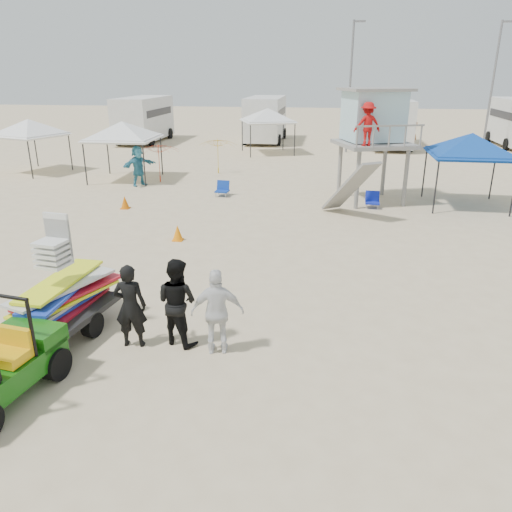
# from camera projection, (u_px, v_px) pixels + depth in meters

# --- Properties ---
(ground) EXTENTS (140.00, 140.00, 0.00)m
(ground) POSITION_uv_depth(u_px,v_px,m) (201.00, 386.00, 8.49)
(ground) COLOR beige
(ground) RESTS_ON ground
(surf_trailer) EXTENTS (1.63, 2.58, 2.20)m
(surf_trailer) POSITION_uv_depth(u_px,v_px,m) (63.00, 292.00, 9.96)
(surf_trailer) COLOR black
(surf_trailer) RESTS_ON ground
(man_left) EXTENTS (0.66, 0.48, 1.69)m
(man_left) POSITION_uv_depth(u_px,v_px,m) (130.00, 306.00, 9.50)
(man_left) COLOR black
(man_left) RESTS_ON ground
(man_mid) EXTENTS (1.04, 0.94, 1.75)m
(man_mid) POSITION_uv_depth(u_px,v_px,m) (177.00, 302.00, 9.60)
(man_mid) COLOR black
(man_mid) RESTS_ON ground
(man_right) EXTENTS (1.05, 0.59, 1.68)m
(man_right) POSITION_uv_depth(u_px,v_px,m) (218.00, 312.00, 9.26)
(man_right) COLOR white
(man_right) RESTS_ON ground
(lifeguard_tower) EXTENTS (3.46, 3.46, 4.34)m
(lifeguard_tower) POSITION_uv_depth(u_px,v_px,m) (373.00, 120.00, 19.58)
(lifeguard_tower) COLOR gray
(lifeguard_tower) RESTS_ON ground
(canopy_blue) EXTENTS (2.92, 2.92, 3.25)m
(canopy_blue) POSITION_uv_depth(u_px,v_px,m) (472.00, 137.00, 18.95)
(canopy_blue) COLOR black
(canopy_blue) RESTS_ON ground
(canopy_white_a) EXTENTS (3.12, 3.12, 3.20)m
(canopy_white_a) POSITION_uv_depth(u_px,v_px,m) (122.00, 124.00, 23.79)
(canopy_white_a) COLOR black
(canopy_white_a) RESTS_ON ground
(canopy_white_b) EXTENTS (3.51, 3.51, 3.14)m
(canopy_white_b) POSITION_uv_depth(u_px,v_px,m) (28.00, 122.00, 25.64)
(canopy_white_b) COLOR black
(canopy_white_b) RESTS_ON ground
(canopy_white_c) EXTENTS (3.83, 3.83, 3.25)m
(canopy_white_c) POSITION_uv_depth(u_px,v_px,m) (268.00, 111.00, 31.68)
(canopy_white_c) COLOR black
(canopy_white_c) RESTS_ON ground
(umbrella_a) EXTENTS (2.59, 2.61, 1.84)m
(umbrella_a) POSITION_uv_depth(u_px,v_px,m) (159.00, 163.00, 23.83)
(umbrella_a) COLOR red
(umbrella_a) RESTS_ON ground
(umbrella_b) EXTENTS (2.77, 2.78, 1.81)m
(umbrella_b) POSITION_uv_depth(u_px,v_px,m) (218.00, 156.00, 25.88)
(umbrella_b) COLOR yellow
(umbrella_b) RESTS_ON ground
(cone_near) EXTENTS (0.34, 0.34, 0.50)m
(cone_near) POSITION_uv_depth(u_px,v_px,m) (125.00, 202.00, 19.42)
(cone_near) COLOR #D86206
(cone_near) RESTS_ON ground
(cone_far) EXTENTS (0.34, 0.34, 0.50)m
(cone_far) POSITION_uv_depth(u_px,v_px,m) (178.00, 233.00, 15.75)
(cone_far) COLOR orange
(cone_far) RESTS_ON ground
(beach_chair_a) EXTENTS (0.59, 0.63, 0.64)m
(beach_chair_a) POSITION_uv_depth(u_px,v_px,m) (223.00, 188.00, 21.42)
(beach_chair_a) COLOR #0E339A
(beach_chair_a) RESTS_ON ground
(beach_chair_b) EXTENTS (0.57, 0.60, 0.64)m
(beach_chair_b) POSITION_uv_depth(u_px,v_px,m) (372.00, 200.00, 19.55)
(beach_chair_b) COLOR #1021AF
(beach_chair_b) RESTS_ON ground
(rv_far_left) EXTENTS (2.64, 6.80, 3.25)m
(rv_far_left) POSITION_uv_depth(u_px,v_px,m) (144.00, 117.00, 37.33)
(rv_far_left) COLOR silver
(rv_far_left) RESTS_ON ground
(rv_mid_left) EXTENTS (2.65, 6.50, 3.25)m
(rv_mid_left) POSITION_uv_depth(u_px,v_px,m) (265.00, 117.00, 37.49)
(rv_mid_left) COLOR silver
(rv_mid_left) RESTS_ON ground
(rv_mid_right) EXTENTS (2.64, 7.00, 3.25)m
(rv_mid_right) POSITION_uv_depth(u_px,v_px,m) (390.00, 121.00, 34.86)
(rv_mid_right) COLOR silver
(rv_mid_right) RESTS_ON ground
(light_pole_left) EXTENTS (0.14, 0.14, 8.00)m
(light_pole_left) POSITION_uv_depth(u_px,v_px,m) (350.00, 89.00, 31.73)
(light_pole_left) COLOR slate
(light_pole_left) RESTS_ON ground
(light_pole_right) EXTENTS (0.14, 0.14, 8.00)m
(light_pole_right) POSITION_uv_depth(u_px,v_px,m) (492.00, 89.00, 31.89)
(light_pole_right) COLOR slate
(light_pole_right) RESTS_ON ground
(distant_beachgoers) EXTENTS (15.57, 16.69, 1.85)m
(distant_beachgoers) POSITION_uv_depth(u_px,v_px,m) (213.00, 157.00, 25.57)
(distant_beachgoers) COLOR #B77544
(distant_beachgoers) RESTS_ON ground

